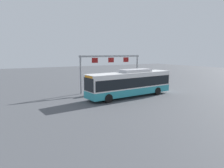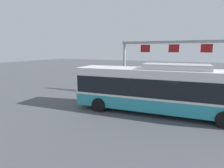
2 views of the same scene
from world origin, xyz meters
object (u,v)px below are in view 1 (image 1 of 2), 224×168
person_boarding (96,88)px  person_waiting_mid (91,89)px  trash_bin (151,85)px  person_waiting_near (104,86)px  bus_main (130,83)px

person_boarding → person_waiting_mid: 1.04m
person_boarding → trash_bin: (-9.35, 0.29, -0.28)m
person_waiting_mid → person_boarding: bearing=97.2°
person_boarding → person_waiting_near: size_ratio=1.00×
bus_main → trash_bin: bearing=-157.1°
bus_main → person_boarding: 4.77m
person_boarding → person_waiting_near: person_waiting_near is taller
person_waiting_near → person_boarding: bearing=-81.3°
person_boarding → trash_bin: 9.36m
person_waiting_near → trash_bin: (-8.16, 0.29, -0.44)m
person_waiting_near → trash_bin: bearing=96.8°
bus_main → person_waiting_near: bus_main is taller
bus_main → trash_bin: bus_main is taller
person_boarding → bus_main: bearing=15.7°
person_boarding → person_waiting_mid: (0.91, 0.50, 0.00)m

